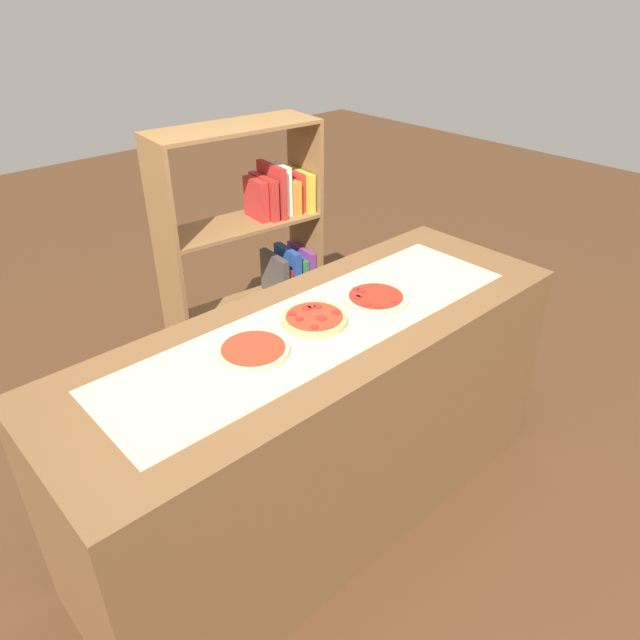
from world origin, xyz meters
TOP-DOWN VIEW (x-y plane):
  - ground_plane at (0.00, 0.00)m, footprint 12.00×12.00m
  - counter at (0.00, 0.00)m, footprint 2.02×0.70m
  - parchment_paper at (0.00, 0.00)m, footprint 1.63×0.44m
  - pizza_plain_0 at (-0.28, 0.02)m, footprint 0.24×0.24m
  - pizza_pepperoni_1 at (0.00, 0.03)m, footprint 0.24×0.24m
  - pizza_pepperoni_2 at (0.28, -0.01)m, footprint 0.25×0.25m
  - bookshelf at (0.46, 0.94)m, footprint 0.83×0.37m

SIDE VIEW (x-z plane):
  - ground_plane at x=0.00m, z-range 0.00..0.00m
  - counter at x=0.00m, z-range 0.00..0.93m
  - bookshelf at x=0.46m, z-range -0.05..1.36m
  - parchment_paper at x=0.00m, z-range 0.93..0.93m
  - pizza_pepperoni_2 at x=0.28m, z-range 0.93..0.95m
  - pizza_plain_0 at x=-0.28m, z-range 0.93..0.95m
  - pizza_pepperoni_1 at x=0.00m, z-range 0.93..0.95m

